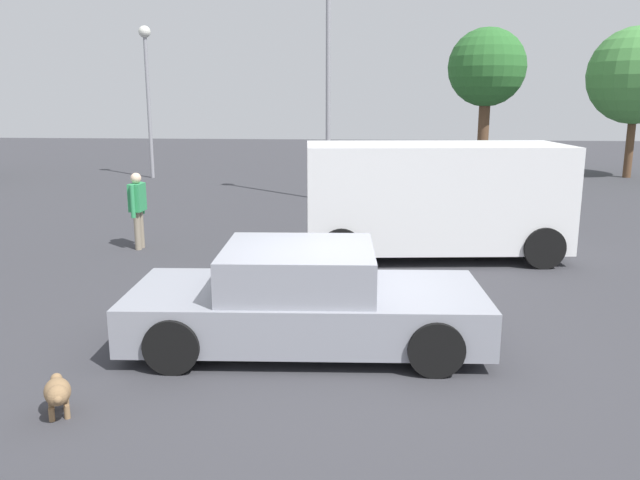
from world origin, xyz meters
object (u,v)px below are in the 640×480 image
Objects in this scene: dog at (57,393)px; light_post_mid at (328,37)px; sedan_foreground at (305,300)px; van_white at (433,196)px; pedestrian at (138,204)px; light_post_near at (147,74)px.

dog is 0.08× the size of light_post_mid.
light_post_mid is (-0.51, 11.49, 4.14)m from sedan_foreground.
van_white is 7.97m from light_post_mid.
pedestrian is (-3.92, 4.89, 0.34)m from sedan_foreground.
dog is 14.35m from light_post_mid.
van_white is at bearing -50.42° from light_post_near.
pedestrian is 12.52m from light_post_near.
dog is at bearing -97.07° from light_post_mid.
light_post_mid reaches higher than light_post_near.
van_white is (4.18, 6.85, 0.93)m from dog.
light_post_near is at bearing 145.11° from light_post_mid.
pedestrian is 8.34m from light_post_mid.
van_white is at bearing 64.33° from sedan_foreground.
sedan_foreground is at bearing -65.06° from light_post_near.
pedestrian is at bearing 165.75° from dog.
van_white is (1.99, 4.80, 0.60)m from sedan_foreground.
van_white is 0.72× the size of light_post_mid.
pedestrian is (-5.91, 0.09, -0.25)m from van_white.
pedestrian reaches higher than dog.
light_post_near reaches higher than dog.
sedan_foreground is 7.70× the size of dog.
light_post_mid is at bearing -34.89° from light_post_near.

